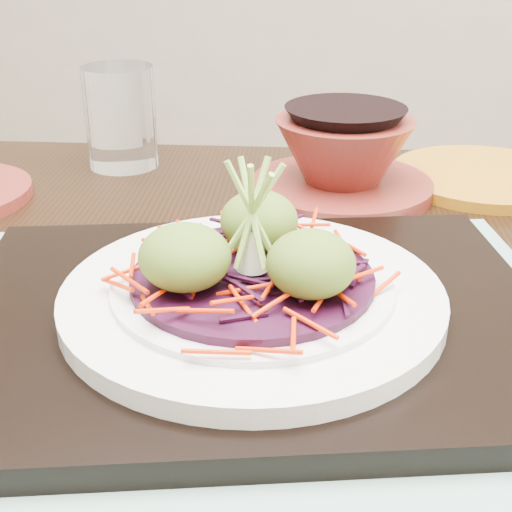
# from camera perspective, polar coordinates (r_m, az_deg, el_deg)

# --- Properties ---
(dining_table) EXTENTS (1.14, 0.79, 0.69)m
(dining_table) POSITION_cam_1_polar(r_m,az_deg,el_deg) (0.58, -3.28, -10.76)
(dining_table) COLOR black
(dining_table) RESTS_ON ground
(placemat) EXTENTS (0.50, 0.42, 0.00)m
(placemat) POSITION_cam_1_polar(r_m,az_deg,el_deg) (0.48, -0.29, -6.00)
(placemat) COLOR #85AC94
(placemat) RESTS_ON dining_table
(serving_tray) EXTENTS (0.43, 0.36, 0.02)m
(serving_tray) POSITION_cam_1_polar(r_m,az_deg,el_deg) (0.48, -0.29, -4.92)
(serving_tray) COLOR black
(serving_tray) RESTS_ON placemat
(white_plate) EXTENTS (0.25, 0.25, 0.02)m
(white_plate) POSITION_cam_1_polar(r_m,az_deg,el_deg) (0.47, -0.30, -3.13)
(white_plate) COLOR white
(white_plate) RESTS_ON serving_tray
(cabbage_bed) EXTENTS (0.16, 0.16, 0.01)m
(cabbage_bed) POSITION_cam_1_polar(r_m,az_deg,el_deg) (0.46, -0.30, -1.75)
(cabbage_bed) COLOR black
(cabbage_bed) RESTS_ON white_plate
(carrot_julienne) EXTENTS (0.19, 0.19, 0.01)m
(carrot_julienne) POSITION_cam_1_polar(r_m,az_deg,el_deg) (0.46, -0.30, -0.89)
(carrot_julienne) COLOR red
(carrot_julienne) RESTS_ON cabbage_bed
(guacamole_scoops) EXTENTS (0.14, 0.12, 0.04)m
(guacamole_scoops) POSITION_cam_1_polar(r_m,az_deg,el_deg) (0.45, -0.32, 0.73)
(guacamole_scoops) COLOR #5B7122
(guacamole_scoops) RESTS_ON cabbage_bed
(scallion_garnish) EXTENTS (0.06, 0.06, 0.09)m
(scallion_garnish) POSITION_cam_1_polar(r_m,az_deg,el_deg) (0.44, -0.31, 3.01)
(scallion_garnish) COLOR #93C24D
(scallion_garnish) RESTS_ON cabbage_bed
(water_glass) EXTENTS (0.09, 0.09, 0.11)m
(water_glass) POSITION_cam_1_polar(r_m,az_deg,el_deg) (0.80, -10.77, 10.86)
(water_glass) COLOR white
(water_glass) RESTS_ON dining_table
(terracotta_bowl_set) EXTENTS (0.21, 0.21, 0.08)m
(terracotta_bowl_set) POSITION_cam_1_polar(r_m,az_deg,el_deg) (0.71, 6.97, 7.58)
(terracotta_bowl_set) COLOR maroon
(terracotta_bowl_set) RESTS_ON dining_table
(yellow_plate) EXTENTS (0.22, 0.22, 0.01)m
(yellow_plate) POSITION_cam_1_polar(r_m,az_deg,el_deg) (0.79, 17.72, 6.08)
(yellow_plate) COLOR #A96812
(yellow_plate) RESTS_ON dining_table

